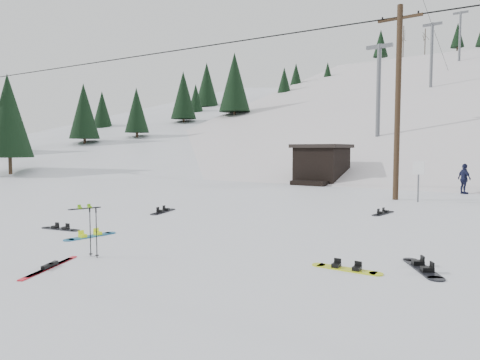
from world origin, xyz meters
The scene contains 20 objects.
ground centered at (0.00, 0.00, 0.00)m, with size 200.00×200.00×0.00m, color silver.
ski_slope centered at (0.00, 55.00, -12.00)m, with size 60.00×75.00×45.00m, color silver.
ridge_left centered at (-36.00, 48.00, -11.00)m, with size 34.00×85.00×38.00m, color silver.
treeline_left centered at (-34.00, 40.00, 0.00)m, with size 20.00×64.00×10.00m, color black, non-canonical shape.
utility_pole centered at (2.00, 14.00, 4.68)m, with size 2.00×0.26×9.00m.
trail_sign centered at (3.10, 13.58, 1.27)m, with size 0.50×0.09×1.85m.
lift_hut centered at (-5.00, 20.94, 1.36)m, with size 3.40×4.10×2.75m.
lift_tower_near centered at (-4.00, 30.00, 7.86)m, with size 2.20×0.36×8.00m.
lift_tower_mid centered at (-4.00, 50.00, 14.36)m, with size 2.20×0.36×8.00m.
lift_tower_far centered at (-4.00, 70.00, 20.86)m, with size 2.20×0.36×8.00m.
hero_snowboard centered at (-2.25, 0.30, 0.03)m, with size 0.38×1.52×0.11m.
hero_skis centered at (-0.26, -2.04, 0.03)m, with size 0.85×1.65×0.09m.
ski_poles centered at (-0.29, -1.00, 0.56)m, with size 0.30×0.08×1.09m.
board_scatter_a centered at (-3.90, 0.44, 0.03)m, with size 1.39×0.50×0.10m.
board_scatter_b centered at (-4.00, 4.72, 0.03)m, with size 0.76×1.62×0.12m.
board_scatter_c centered at (-7.25, 3.58, 0.02)m, with size 0.54×1.27×0.09m.
board_scatter_d centered at (5.80, 2.14, 0.03)m, with size 1.03×1.43×0.11m.
board_scatter_e centered at (4.60, 1.25, 0.03)m, with size 1.42×0.31×0.10m.
board_scatter_f centered at (2.92, 9.11, 0.03)m, with size 0.42×1.56×0.11m.
skier_navy centered at (4.24, 18.82, 0.81)m, with size 0.95×0.40×1.62m, color #161A39.
Camera 1 is at (7.66, -6.65, 2.34)m, focal length 32.00 mm.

